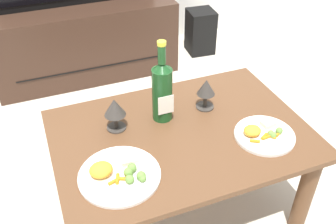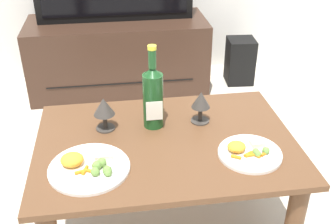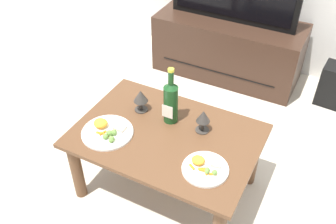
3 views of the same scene
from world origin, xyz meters
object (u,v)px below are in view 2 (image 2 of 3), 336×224
Objects in this scene: dinner_plate_left at (88,166)px; dinner_plate_right at (249,152)px; wine_bottle at (153,95)px; goblet_right at (201,102)px; goblet_left at (104,108)px; tv_stand at (119,56)px; floor_speaker at (240,61)px; dining_table at (166,157)px.

dinner_plate_left is 1.21× the size of dinner_plate_right.
wine_bottle is 0.21m from goblet_right.
goblet_left is 0.40m from goblet_right.
goblet_right is at bearing 0.49° from wine_bottle.
tv_stand is 1.36m from goblet_right.
floor_speaker is 1.63m from dinner_plate_right.
wine_bottle is at bearing -85.45° from tv_stand.
goblet_left is at bearing -94.33° from tv_stand.
dining_table is 0.27m from goblet_right.
dinner_plate_right is at bearing -64.07° from goblet_right.
floor_speaker is 1.15× the size of dinner_plate_left.
dining_table is 0.83× the size of tv_stand.
dinner_plate_right is (0.43, -1.56, 0.21)m from tv_stand.
goblet_left is at bearing 152.47° from dining_table.
wine_bottle reaches higher than goblet_right.
dining_table is at bearing 25.61° from dinner_plate_left.
dinner_plate_right is (0.53, -0.27, -0.08)m from goblet_left.
floor_speaker is 0.95× the size of wine_bottle.
floor_speaker is at bearing 55.35° from dinner_plate_left.
goblet_right is at bearing 0.00° from goblet_left.
dinner_plate_left reaches higher than floor_speaker.
goblet_left is (-0.99, -1.27, 0.38)m from floor_speaker.
floor_speaker is 1.89m from dinner_plate_left.
wine_bottle is 1.22× the size of dinner_plate_left.
floor_speaker is 2.37× the size of goblet_left.
dinner_plate_right is at bearing 0.06° from dinner_plate_left.
wine_bottle reaches higher than dining_table.
wine_bottle is 0.44m from dinner_plate_right.
dinner_plate_left is (-0.47, -0.27, -0.08)m from goblet_right.
goblet_left is at bearing -123.63° from floor_speaker.
wine_bottle reaches higher than dinner_plate_left.
goblet_left reaches higher than floor_speaker.
dining_table is 1.60m from floor_speaker.
dining_table is at bearing -27.53° from goblet_left.
dinner_plate_left is at bearing -95.95° from tv_stand.
goblet_right reaches higher than dinner_plate_left.
dining_table is 0.35m from dinner_plate_left.
floor_speaker is at bearing 64.88° from goblet_right.
dining_table is 0.26m from wine_bottle.
dining_table is 0.34m from dinner_plate_right.
goblet_left is (-0.24, 0.12, 0.18)m from dining_table.
dinner_plate_left is at bearing -103.65° from goblet_left.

